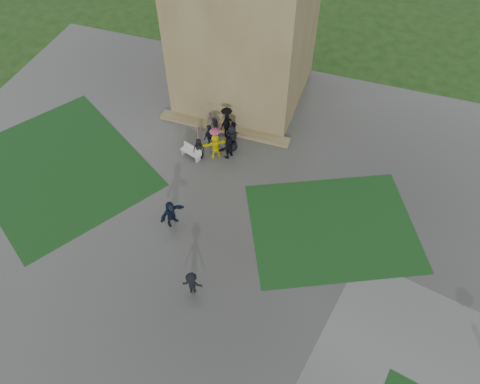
% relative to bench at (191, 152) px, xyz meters
% --- Properties ---
extents(ground, '(120.00, 120.00, 0.00)m').
position_rel_bench_xyz_m(ground, '(1.06, -7.58, -0.45)').
color(ground, black).
extents(plaza, '(34.00, 34.00, 0.02)m').
position_rel_bench_xyz_m(plaza, '(1.06, -5.58, -0.44)').
color(plaza, '#353532').
rests_on(plaza, ground).
extents(lawn_inset_left, '(14.10, 13.46, 0.01)m').
position_rel_bench_xyz_m(lawn_inset_left, '(-7.44, -3.58, -0.42)').
color(lawn_inset_left, black).
rests_on(lawn_inset_left, plaza).
extents(lawn_inset_right, '(11.12, 10.15, 0.01)m').
position_rel_bench_xyz_m(lawn_inset_right, '(9.56, -2.58, -0.42)').
color(lawn_inset_right, black).
rests_on(lawn_inset_right, plaza).
extents(tower_plinth, '(9.00, 0.80, 0.22)m').
position_rel_bench_xyz_m(tower_plinth, '(1.06, 3.02, -0.32)').
color(tower_plinth, brown).
rests_on(tower_plinth, plaza).
extents(bench, '(1.50, 0.88, 0.83)m').
position_rel_bench_xyz_m(bench, '(0.00, 0.00, 0.00)').
color(bench, '#ACADA8').
rests_on(bench, plaza).
extents(visitor_cluster, '(2.77, 3.46, 2.51)m').
position_rel_bench_xyz_m(visitor_cluster, '(1.34, 1.22, 0.70)').
color(visitor_cluster, black).
rests_on(visitor_cluster, plaza).
extents(pedestrian_mid, '(1.25, 1.67, 1.71)m').
position_rel_bench_xyz_m(pedestrian_mid, '(0.98, -5.17, 0.43)').
color(pedestrian_mid, black).
rests_on(pedestrian_mid, plaza).
extents(pedestrian_near, '(1.07, 0.69, 1.53)m').
position_rel_bench_xyz_m(pedestrian_near, '(3.71, -8.76, 0.34)').
color(pedestrian_near, black).
rests_on(pedestrian_near, plaza).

